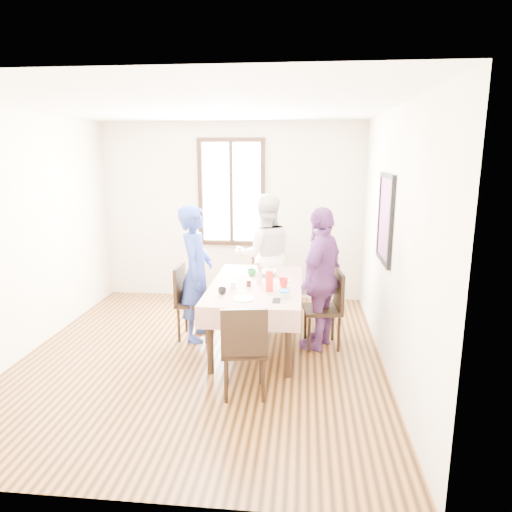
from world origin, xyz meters
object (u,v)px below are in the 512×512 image
(chair_far, at_px, (265,282))
(chair_near, at_px, (244,349))
(person_far, at_px, (265,255))
(chair_right, at_px, (322,309))
(chair_left, at_px, (195,302))
(dining_table, at_px, (256,315))
(person_left, at_px, (196,273))
(person_right, at_px, (321,278))

(chair_far, relative_size, chair_near, 1.00)
(person_far, bearing_deg, chair_right, 113.81)
(chair_left, xyz_separation_m, chair_right, (1.53, -0.10, 0.00))
(dining_table, distance_m, chair_far, 1.14)
(chair_near, height_order, person_far, person_far)
(dining_table, xyz_separation_m, person_far, (-0.00, 1.12, 0.47))
(chair_far, xyz_separation_m, chair_near, (0.00, -2.28, 0.00))
(chair_near, bearing_deg, chair_right, 48.72)
(dining_table, xyz_separation_m, chair_left, (-0.77, 0.16, 0.08))
(chair_right, distance_m, person_left, 1.56)
(chair_left, height_order, chair_right, same)
(dining_table, relative_size, chair_near, 1.82)
(dining_table, distance_m, person_right, 0.88)
(chair_right, xyz_separation_m, chair_far, (-0.77, 1.09, 0.00))
(chair_far, bearing_deg, chair_left, 54.69)
(chair_left, bearing_deg, person_right, 86.95)
(chair_far, bearing_deg, chair_right, 127.89)
(chair_right, bearing_deg, person_far, 27.79)
(chair_right, relative_size, person_left, 0.55)
(dining_table, xyz_separation_m, chair_near, (0.00, -1.14, 0.08))
(chair_left, xyz_separation_m, chair_near, (0.77, -1.29, 0.00))
(person_far, bearing_deg, chair_left, 39.49)
(chair_far, height_order, person_right, person_right)
(chair_near, distance_m, person_left, 1.54)
(person_left, bearing_deg, chair_near, -149.35)
(chair_near, bearing_deg, person_far, 81.53)
(chair_left, xyz_separation_m, person_far, (0.77, 0.96, 0.39))
(dining_table, bearing_deg, person_right, 3.96)
(chair_right, distance_m, chair_far, 1.33)
(person_far, xyz_separation_m, person_right, (0.75, -1.07, -0.02))
(chair_far, xyz_separation_m, person_right, (0.75, -1.09, 0.37))
(chair_far, distance_m, person_far, 0.39)
(chair_left, bearing_deg, person_left, 90.86)
(chair_right, xyz_separation_m, person_right, (-0.02, 0.00, 0.37))
(chair_near, bearing_deg, person_right, 49.42)
(person_far, distance_m, person_right, 1.30)
(chair_right, relative_size, chair_near, 1.00)
(chair_near, bearing_deg, dining_table, 81.53)
(dining_table, height_order, chair_right, chair_right)
(chair_left, distance_m, chair_far, 1.25)
(person_far, bearing_deg, dining_table, 78.06)
(person_left, bearing_deg, person_far, -37.16)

